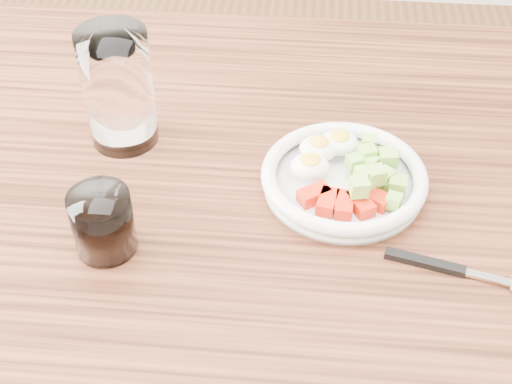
# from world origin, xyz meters

# --- Properties ---
(dining_table) EXTENTS (1.50, 0.90, 0.77)m
(dining_table) POSITION_xyz_m (0.00, 0.00, 0.67)
(dining_table) COLOR brown
(dining_table) RESTS_ON ground
(bowl) EXTENTS (0.19, 0.19, 0.05)m
(bowl) POSITION_xyz_m (0.09, 0.06, 0.79)
(bowl) COLOR white
(bowl) RESTS_ON dining_table
(fork) EXTENTS (0.17, 0.05, 0.01)m
(fork) POSITION_xyz_m (0.19, -0.06, 0.77)
(fork) COLOR black
(fork) RESTS_ON dining_table
(water_glass) EXTENTS (0.08, 0.08, 0.15)m
(water_glass) POSITION_xyz_m (-0.19, 0.13, 0.84)
(water_glass) COLOR white
(water_glass) RESTS_ON dining_table
(coffee_glass) EXTENTS (0.06, 0.06, 0.07)m
(coffee_glass) POSITION_xyz_m (-0.16, -0.06, 0.81)
(coffee_glass) COLOR white
(coffee_glass) RESTS_ON dining_table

